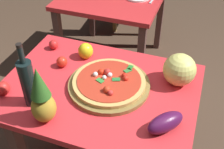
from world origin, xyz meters
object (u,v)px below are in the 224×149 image
object	(u,v)px
bell_pepper	(86,51)
eggplant	(165,122)
pizza	(109,81)
display_table	(99,100)
wine_bottle	(28,82)
pineapple_left	(42,98)
tomato_at_corner	(62,62)
background_table	(113,5)
pizza_board	(109,85)
melon	(179,70)
tomato_near_board	(3,88)
tomato_beside_pepper	(54,45)

from	to	relation	value
bell_pepper	eggplant	world-z (taller)	bell_pepper
pizza	bell_pepper	xyz separation A→B (m)	(-0.24, 0.22, 0.01)
display_table	bell_pepper	xyz separation A→B (m)	(-0.18, 0.25, 0.15)
bell_pepper	pizza	bearing A→B (deg)	-42.52
wine_bottle	eggplant	size ratio (longest dim) A/B	1.86
pineapple_left	tomato_at_corner	distance (m)	0.45
background_table	pizza_board	bearing A→B (deg)	-71.67
background_table	pizza_board	distance (m)	1.28
pizza	eggplant	xyz separation A→B (m)	(0.36, -0.20, 0.01)
background_table	pizza	world-z (taller)	pizza
melon	eggplant	size ratio (longest dim) A/B	0.93
display_table	tomato_at_corner	size ratio (longest dim) A/B	16.42
display_table	tomato_at_corner	world-z (taller)	tomato_at_corner
display_table	background_table	world-z (taller)	same
pineapple_left	tomato_near_board	size ratio (longest dim) A/B	4.18
wine_bottle	eggplant	bearing A→B (deg)	4.48
display_table	tomato_near_board	bearing A→B (deg)	-154.88
background_table	bell_pepper	size ratio (longest dim) A/B	8.58
pizza_board	wine_bottle	world-z (taller)	wine_bottle
pizza	tomato_beside_pepper	xyz separation A→B (m)	(-0.48, 0.24, -0.01)
display_table	pizza	world-z (taller)	pizza
bell_pepper	melon	bearing A→B (deg)	-4.97
background_table	tomato_near_board	size ratio (longest dim) A/B	11.57
tomato_near_board	tomato_beside_pepper	xyz separation A→B (m)	(0.05, 0.49, -0.01)
bell_pepper	eggplant	bearing A→B (deg)	-35.04
display_table	eggplant	size ratio (longest dim) A/B	5.56
pizza_board	tomato_near_board	distance (m)	0.58
pizza	tomato_beside_pepper	bearing A→B (deg)	153.72
bell_pepper	tomato_beside_pepper	xyz separation A→B (m)	(-0.24, 0.02, -0.02)
pizza_board	background_table	bearing A→B (deg)	108.33
wine_bottle	pizza	bearing A→B (deg)	36.56
tomato_at_corner	bell_pepper	bearing A→B (deg)	54.29
melon	eggplant	world-z (taller)	melon
tomato_near_board	pizza	bearing A→B (deg)	25.15
wine_bottle	melon	world-z (taller)	wine_bottle
display_table	background_table	xyz separation A→B (m)	(-0.35, 1.24, -0.01)
pineapple_left	tomato_near_board	xyz separation A→B (m)	(-0.31, 0.09, -0.11)
bell_pepper	pizza_board	bearing A→B (deg)	-42.61
pineapple_left	tomato_beside_pepper	size ratio (longest dim) A/B	5.14
display_table	eggplant	bearing A→B (deg)	-22.78
display_table	pizza	size ratio (longest dim) A/B	2.70
wine_bottle	tomato_near_board	distance (m)	0.21
tomato_near_board	tomato_beside_pepper	bearing A→B (deg)	84.47
pizza_board	wine_bottle	distance (m)	0.45
eggplant	background_table	bearing A→B (deg)	118.30
melon	tomato_near_board	world-z (taller)	melon
wine_bottle	pineapple_left	bearing A→B (deg)	-32.71
pineapple_left	eggplant	world-z (taller)	pineapple_left
pizza_board	wine_bottle	xyz separation A→B (m)	(-0.34, -0.25, 0.13)
eggplant	tomato_at_corner	size ratio (longest dim) A/B	2.95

